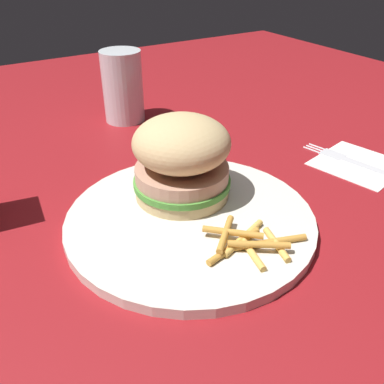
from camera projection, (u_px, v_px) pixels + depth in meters
ground_plane at (179, 213)px, 0.50m from camera, size 1.60×1.60×0.00m
plate at (192, 219)px, 0.48m from camera, size 0.28×0.28×0.01m
sandwich at (182, 158)px, 0.48m from camera, size 0.12×0.12×0.10m
fries_pile at (249, 241)px, 0.42m from camera, size 0.11×0.08×0.01m
napkin at (358, 164)px, 0.60m from camera, size 0.13×0.13×0.00m
fork at (357, 162)px, 0.60m from camera, size 0.05×0.17×0.00m
drink_glass at (123, 90)px, 0.72m from camera, size 0.07×0.07×0.12m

